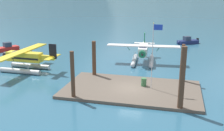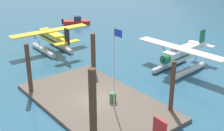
{
  "view_description": "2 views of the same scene",
  "coord_description": "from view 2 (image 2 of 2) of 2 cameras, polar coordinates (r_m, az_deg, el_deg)",
  "views": [
    {
      "loc": [
        4.45,
        -26.54,
        10.49
      ],
      "look_at": [
        -2.39,
        1.02,
        2.36
      ],
      "focal_mm": 42.97,
      "sensor_mm": 36.0,
      "label": 1
    },
    {
      "loc": [
        19.32,
        -13.55,
        13.0
      ],
      "look_at": [
        -1.36,
        2.91,
        2.39
      ],
      "focal_mm": 48.96,
      "sensor_mm": 36.0,
      "label": 2
    }
  ],
  "objects": [
    {
      "name": "seaplane_yellow_port_fwd",
      "position": [
        40.07,
        -11.23,
        4.87
      ],
      "size": [
        7.98,
        10.44,
        3.84
      ],
      "color": "#B7BABF",
      "rests_on": "ground"
    },
    {
      "name": "seaplane_white_bow_centre",
      "position": [
        33.83,
        12.61,
        1.58
      ],
      "size": [
        10.48,
        7.97,
        3.84
      ],
      "color": "#B7BABF",
      "rests_on": "ground"
    },
    {
      "name": "flagpole",
      "position": [
        23.69,
        0.58,
        1.01
      ],
      "size": [
        0.95,
        0.1,
        6.97
      ],
      "color": "silver",
      "rests_on": "dock_platform"
    },
    {
      "name": "piling_far_left",
      "position": [
        31.8,
        -3.52,
        2.05
      ],
      "size": [
        0.48,
        0.48,
        4.49
      ],
      "primitive_type": "cylinder",
      "color": "#4C3323",
      "rests_on": "ground"
    },
    {
      "name": "piling_far_right",
      "position": [
        24.88,
        11.17,
        -4.12
      ],
      "size": [
        0.37,
        0.37,
        4.55
      ],
      "primitive_type": "cylinder",
      "color": "#4C3323",
      "rests_on": "ground"
    },
    {
      "name": "piling_near_left",
      "position": [
        28.44,
        -15.25,
        -0.77
      ],
      "size": [
        0.4,
        0.4,
        4.86
      ],
      "primitive_type": "cylinder",
      "color": "#4C3323",
      "rests_on": "ground"
    },
    {
      "name": "boat_red_open_west",
      "position": [
        53.21,
        -6.58,
        8.12
      ],
      "size": [
        3.63,
        4.31,
        1.5
      ],
      "color": "#B2231E",
      "rests_on": "ground"
    },
    {
      "name": "dock_platform",
      "position": [
        26.87,
        -3.07,
        -6.74
      ],
      "size": [
        14.35,
        8.24,
        0.3
      ],
      "primitive_type": "cube",
      "color": "brown",
      "rests_on": "ground"
    },
    {
      "name": "ground_plane",
      "position": [
        26.94,
        -3.06,
        -7.02
      ],
      "size": [
        1200.0,
        1200.0,
        0.0
      ],
      "primitive_type": "plane",
      "color": "#285670"
    },
    {
      "name": "piling_near_right",
      "position": [
        20.01,
        -3.58,
        -8.38
      ],
      "size": [
        0.5,
        0.5,
        5.87
      ],
      "primitive_type": "cylinder",
      "color": "#4C3323",
      "rests_on": "ground"
    },
    {
      "name": "fuel_drum",
      "position": [
        26.27,
        0.16,
        -5.96
      ],
      "size": [
        0.62,
        0.62,
        0.88
      ],
      "color": "#33663D",
      "rests_on": "dock_platform"
    }
  ]
}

